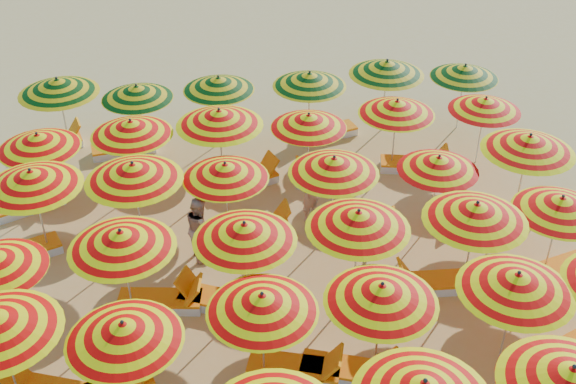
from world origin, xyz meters
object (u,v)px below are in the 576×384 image
at_px(lounger_14, 254,227).
at_px(lounger_23, 325,133).
at_px(umbrella_17, 561,205).
at_px(lounger_20, 415,164).
at_px(umbrella_25, 131,128).
at_px(umbrella_4, 571,378).
at_px(umbrella_14, 245,232).
at_px(umbrella_29, 485,104).
at_px(umbrella_32, 219,84).
at_px(lounger_13, 19,253).
at_px(lounger_15, 356,226).
at_px(lounger_16, 493,214).
at_px(umbrella_8, 262,303).
at_px(lounger_11, 436,283).
at_px(umbrella_20, 225,171).
at_px(lounger_9, 162,301).
at_px(lounger_7, 350,371).
at_px(umbrella_34, 387,68).
at_px(lounger_22, 125,148).
at_px(umbrella_7, 124,332).
at_px(umbrella_33, 310,79).
at_px(lounger_21, 52,144).
at_px(umbrella_15, 358,220).
at_px(umbrella_10, 517,283).
at_px(lounger_17, 29,204).
at_px(lounger_6, 296,369).
at_px(umbrella_27, 309,121).
at_px(lounger_19, 328,178).
at_px(umbrella_13, 121,240).
at_px(lounger_8, 569,352).
at_px(umbrella_19, 133,172).
at_px(lounger_18, 246,180).
at_px(umbrella_18, 32,179).
at_px(lounger_12, 570,265).
at_px(beachgoer_a, 311,191).
at_px(umbrella_30, 58,86).
at_px(umbrella_28, 397,107).
at_px(beachgoer_b, 200,227).
at_px(umbrella_35, 465,71).
at_px(umbrella_23, 529,143).
at_px(lounger_10, 218,301).

relative_size(lounger_14, lounger_23, 0.96).
xyz_separation_m(umbrella_17, lounger_20, (-1.58, 4.51, -1.69)).
bearing_deg(umbrella_25, umbrella_4, -52.70).
height_order(umbrella_14, umbrella_29, umbrella_14).
relative_size(umbrella_32, lounger_13, 1.28).
distance_m(lounger_15, lounger_16, 3.36).
distance_m(umbrella_8, lounger_11, 4.63).
xyz_separation_m(umbrella_20, lounger_9, (-1.53, -2.16, -1.65)).
height_order(lounger_7, lounger_20, same).
relative_size(umbrella_34, lounger_22, 1.25).
xyz_separation_m(umbrella_7, umbrella_33, (4.55, 8.80, 0.04)).
bearing_deg(lounger_21, umbrella_15, -60.06).
distance_m(umbrella_10, lounger_17, 11.58).
relative_size(lounger_20, lounger_23, 1.00).
xyz_separation_m(lounger_6, lounger_11, (3.28, 1.94, 0.00)).
distance_m(umbrella_27, lounger_9, 5.84).
bearing_deg(lounger_9, lounger_19, 52.66).
bearing_deg(umbrella_32, umbrella_27, -48.44).
relative_size(umbrella_25, umbrella_34, 1.00).
xyz_separation_m(lounger_6, lounger_14, (-0.33, 4.41, 0.00)).
height_order(umbrella_13, lounger_8, umbrella_13).
xyz_separation_m(umbrella_20, lounger_21, (-4.57, 4.69, -1.65)).
bearing_deg(umbrella_8, lounger_19, 68.96).
distance_m(umbrella_34, lounger_13, 10.66).
xyz_separation_m(umbrella_19, umbrella_34, (6.75, 4.45, -0.03)).
bearing_deg(lounger_18, lounger_20, -18.94).
distance_m(umbrella_18, lounger_22, 4.79).
height_order(umbrella_10, lounger_23, umbrella_10).
xyz_separation_m(lounger_12, beachgoer_a, (-5.27, 2.73, 0.64)).
bearing_deg(umbrella_19, umbrella_30, 114.91).
relative_size(umbrella_33, lounger_7, 1.24).
xyz_separation_m(umbrella_14, umbrella_28, (4.30, 4.71, -0.08)).
xyz_separation_m(lounger_11, lounger_21, (-8.77, 7.11, 0.00)).
bearing_deg(lounger_21, umbrella_20, -60.62).
bearing_deg(lounger_17, umbrella_28, -20.75).
relative_size(umbrella_20, umbrella_25, 1.07).
relative_size(umbrella_7, umbrella_30, 0.93).
bearing_deg(umbrella_28, umbrella_29, -0.03).
bearing_deg(beachgoer_b, lounger_17, 48.51).
bearing_deg(lounger_6, umbrella_35, 72.25).
bearing_deg(umbrella_10, lounger_11, 105.16).
distance_m(umbrella_19, lounger_13, 3.28).
bearing_deg(lounger_13, umbrella_28, 173.42).
distance_m(umbrella_10, lounger_12, 3.82).
height_order(umbrella_30, beachgoer_a, umbrella_30).
xyz_separation_m(umbrella_23, umbrella_29, (-0.07, 2.44, -0.25)).
distance_m(umbrella_4, umbrella_34, 11.16).
height_order(umbrella_27, umbrella_28, umbrella_28).
xyz_separation_m(lounger_10, beachgoer_b, (-0.26, 1.72, 0.63)).
xyz_separation_m(umbrella_27, umbrella_34, (2.58, 2.37, 0.18)).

